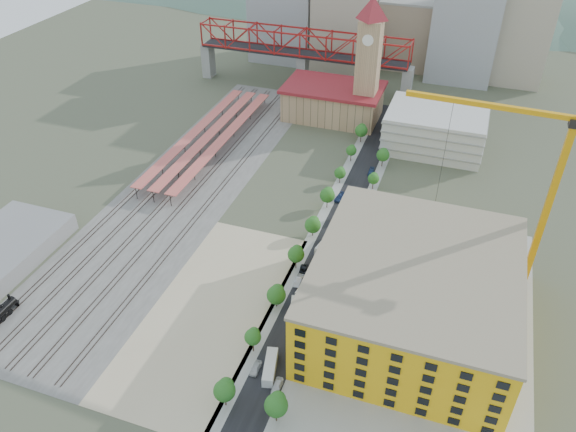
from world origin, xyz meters
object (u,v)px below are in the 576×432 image
(clock_tower, at_px, (369,51))
(tower_crane, at_px, (544,167))
(site_trailer_b, at_px, (295,313))
(car_0, at_px, (256,368))
(site_trailer_c, at_px, (308,286))
(site_trailer_d, at_px, (327,244))
(construction_building, at_px, (413,294))
(site_trailer_a, at_px, (270,367))

(clock_tower, xyz_separation_m, tower_crane, (56.62, -73.77, 4.07))
(site_trailer_b, distance_m, car_0, 18.37)
(site_trailer_c, relative_size, site_trailer_d, 0.95)
(construction_building, bearing_deg, site_trailer_a, -137.36)
(tower_crane, distance_m, site_trailer_a, 76.64)
(clock_tower, bearing_deg, car_0, -87.71)
(site_trailer_b, xyz_separation_m, car_0, (-3.00, -18.11, -0.55))
(clock_tower, distance_m, site_trailer_d, 83.83)
(clock_tower, bearing_deg, tower_crane, -52.50)
(clock_tower, bearing_deg, site_trailer_c, -85.28)
(clock_tower, relative_size, site_trailer_b, 5.59)
(clock_tower, relative_size, tower_crane, 0.98)
(clock_tower, bearing_deg, construction_building, -71.22)
(site_trailer_c, height_order, site_trailer_d, site_trailer_d)
(site_trailer_d, distance_m, car_0, 46.09)
(site_trailer_a, bearing_deg, tower_crane, 33.02)
(site_trailer_d, bearing_deg, site_trailer_b, -78.16)
(site_trailer_a, relative_size, site_trailer_c, 0.94)
(site_trailer_b, distance_m, site_trailer_d, 27.87)
(car_0, bearing_deg, clock_tower, 90.89)
(tower_crane, bearing_deg, site_trailer_b, -145.86)
(tower_crane, xyz_separation_m, site_trailer_d, (-48.62, -5.09, -31.38))
(site_trailer_c, distance_m, site_trailer_d, 18.13)
(construction_building, bearing_deg, site_trailer_b, -165.48)
(site_trailer_c, relative_size, car_0, 2.26)
(construction_building, bearing_deg, car_0, -139.41)
(construction_building, relative_size, tower_crane, 0.95)
(clock_tower, relative_size, site_trailer_a, 5.71)
(clock_tower, distance_m, tower_crane, 93.08)
(tower_crane, height_order, car_0, tower_crane)
(car_0, bearing_deg, site_trailer_a, 15.44)
(clock_tower, xyz_separation_m, construction_building, (34.00, -99.99, -19.29))
(construction_building, xyz_separation_m, site_trailer_a, (-26.00, -23.94, -8.16))
(site_trailer_c, xyz_separation_m, site_trailer_d, (0.00, 18.13, 0.07))
(site_trailer_c, bearing_deg, clock_tower, 102.26)
(clock_tower, height_order, site_trailer_d, clock_tower)
(site_trailer_a, relative_size, site_trailer_d, 0.90)
(construction_building, relative_size, site_trailer_d, 4.99)
(construction_building, xyz_separation_m, car_0, (-29.00, -24.85, -8.68))
(site_trailer_d, height_order, car_0, site_trailer_d)
(site_trailer_b, xyz_separation_m, site_trailer_c, (0.00, 9.74, 0.05))
(site_trailer_c, height_order, car_0, site_trailer_c)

